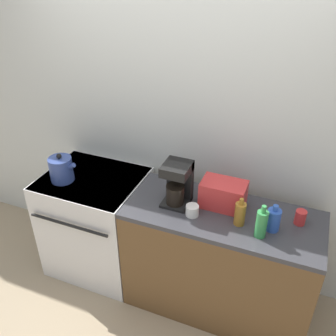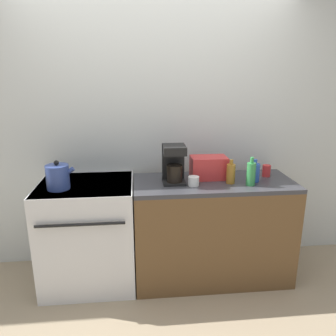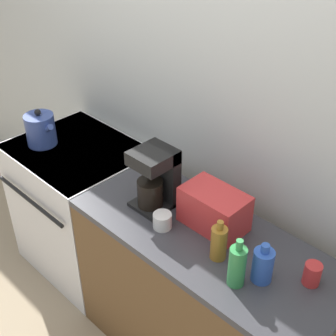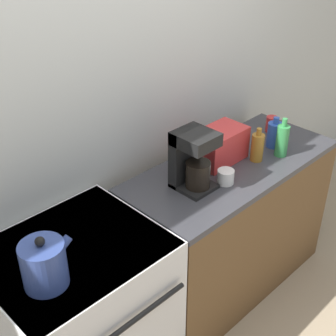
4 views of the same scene
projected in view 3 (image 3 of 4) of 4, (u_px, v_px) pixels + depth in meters
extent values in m
plane|color=tan|center=(106.00, 336.00, 2.81)|extent=(12.00, 12.00, 0.00)
cube|color=silver|center=(193.00, 102.00, 2.51)|extent=(8.00, 0.05, 2.60)
cube|color=silver|center=(83.00, 208.00, 3.10)|extent=(0.79, 0.66, 0.92)
cube|color=black|center=(76.00, 150.00, 2.85)|extent=(0.77, 0.65, 0.02)
cylinder|color=black|center=(40.00, 147.00, 2.87)|extent=(0.21, 0.21, 0.01)
cylinder|color=black|center=(74.00, 170.00, 2.66)|extent=(0.21, 0.21, 0.01)
cylinder|color=black|center=(77.00, 131.00, 3.03)|extent=(0.21, 0.21, 0.01)
cylinder|color=black|center=(112.00, 151.00, 2.83)|extent=(0.21, 0.21, 0.01)
cylinder|color=black|center=(29.00, 200.00, 2.75)|extent=(0.67, 0.02, 0.02)
cube|color=brown|center=(202.00, 305.00, 2.45)|extent=(1.37, 0.58, 0.88)
cube|color=#38383D|center=(206.00, 239.00, 2.20)|extent=(1.37, 0.58, 0.04)
cylinder|color=#33478C|center=(41.00, 130.00, 2.84)|extent=(0.18, 0.18, 0.20)
sphere|color=black|center=(38.00, 112.00, 2.77)|extent=(0.04, 0.04, 0.04)
cylinder|color=#33478C|center=(48.00, 129.00, 2.77)|extent=(0.10, 0.04, 0.09)
cube|color=red|center=(214.00, 209.00, 2.20)|extent=(0.31, 0.19, 0.19)
cube|color=black|center=(206.00, 188.00, 2.18)|extent=(0.04, 0.14, 0.01)
cube|color=black|center=(224.00, 198.00, 2.12)|extent=(0.04, 0.14, 0.01)
cube|color=black|center=(154.00, 203.00, 2.38)|extent=(0.19, 0.20, 0.02)
cube|color=black|center=(164.00, 173.00, 2.34)|extent=(0.19, 0.06, 0.32)
cube|color=black|center=(153.00, 158.00, 2.23)|extent=(0.19, 0.20, 0.07)
cylinder|color=black|center=(150.00, 193.00, 2.32)|extent=(0.13, 0.13, 0.14)
cylinder|color=#2D56B7|center=(263.00, 266.00, 1.92)|extent=(0.09, 0.09, 0.15)
cylinder|color=#2D56B7|center=(265.00, 249.00, 1.87)|extent=(0.04, 0.04, 0.04)
cylinder|color=#9E6B23|center=(219.00, 243.00, 2.03)|extent=(0.07, 0.07, 0.16)
cylinder|color=#9E6B23|center=(220.00, 225.00, 1.97)|extent=(0.03, 0.03, 0.04)
cylinder|color=#338C47|center=(237.00, 267.00, 1.90)|extent=(0.07, 0.07, 0.19)
cylinder|color=#338C47|center=(239.00, 245.00, 1.83)|extent=(0.03, 0.03, 0.05)
cylinder|color=red|center=(312.00, 274.00, 1.92)|extent=(0.07, 0.07, 0.10)
cylinder|color=white|center=(162.00, 221.00, 2.22)|extent=(0.09, 0.09, 0.08)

